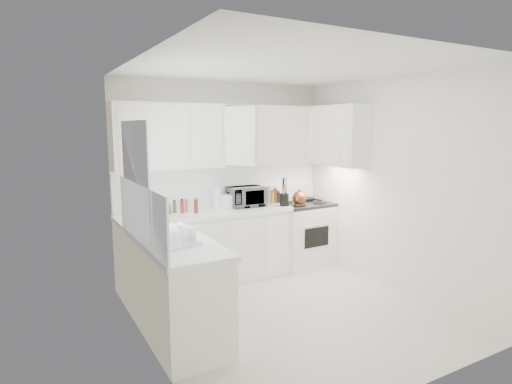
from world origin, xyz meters
TOP-DOWN VIEW (x-y plane):
  - floor at (0.00, 0.00)m, footprint 3.20×3.20m
  - ceiling at (0.00, 0.00)m, footprint 3.20×3.20m
  - wall_back at (0.00, 1.60)m, footprint 3.00×0.00m
  - wall_front at (0.00, -1.60)m, footprint 3.00×0.00m
  - wall_left at (-1.50, 0.00)m, footprint 0.00×3.20m
  - wall_right at (1.50, 0.00)m, footprint 0.00×3.20m
  - window_blinds at (-1.48, 0.35)m, footprint 0.06×0.96m
  - lower_cabinets_back at (-0.39, 1.30)m, footprint 2.22×0.60m
  - lower_cabinets_left at (-1.20, 0.20)m, footprint 0.60×1.60m
  - countertop_back at (-0.39, 1.29)m, footprint 2.24×0.64m
  - countertop_left at (-1.19, 0.20)m, footprint 0.64×1.62m
  - backsplash_back at (0.00, 1.59)m, footprint 2.98×0.02m
  - backsplash_left at (-1.49, 0.20)m, footprint 0.02×1.60m
  - upper_cabinets_back at (0.00, 1.44)m, footprint 3.00×0.33m
  - upper_cabinets_right at (1.33, 0.82)m, footprint 0.33×0.90m
  - sink at (-1.19, 0.55)m, footprint 0.42×0.38m
  - stove at (1.10, 1.27)m, footprint 0.79×0.66m
  - tea_kettle at (0.92, 1.11)m, footprint 0.27×0.23m
  - frying_pan at (1.28, 1.43)m, footprint 0.35×0.45m
  - microwave at (0.21, 1.35)m, footprint 0.48×0.27m
  - rice_cooker at (-0.03, 1.40)m, footprint 0.23×0.23m
  - paper_towel at (-0.16, 1.44)m, footprint 0.12×0.12m
  - utensil_crock at (0.68, 1.13)m, footprint 0.15×0.15m
  - dish_rack at (-1.25, -0.04)m, footprint 0.45×0.39m
  - spice_left_0 at (-0.85, 1.42)m, footprint 0.06×0.06m
  - spice_left_1 at (-0.78, 1.33)m, footprint 0.06×0.06m
  - spice_left_2 at (-0.70, 1.42)m, footprint 0.06×0.06m
  - spice_left_3 at (-0.62, 1.33)m, footprint 0.06×0.06m
  - spice_left_4 at (-0.55, 1.42)m, footprint 0.06×0.06m
  - sauce_right_0 at (0.58, 1.46)m, footprint 0.06×0.06m
  - sauce_right_1 at (0.64, 1.40)m, footprint 0.06×0.06m
  - sauce_right_2 at (0.69, 1.46)m, footprint 0.06×0.06m
  - sauce_right_3 at (0.74, 1.40)m, footprint 0.06×0.06m

SIDE VIEW (x-z plane):
  - floor at x=0.00m, z-range 0.00..0.00m
  - lower_cabinets_back at x=-0.39m, z-range 0.00..0.90m
  - lower_cabinets_left at x=-1.20m, z-range 0.00..0.90m
  - stove at x=1.10m, z-range 0.00..1.19m
  - countertop_back at x=-0.39m, z-range 0.90..0.95m
  - countertop_left at x=-1.19m, z-range 0.90..0.95m
  - frying_pan at x=1.28m, z-range 0.95..0.98m
  - spice_left_0 at x=-0.85m, z-range 0.95..1.08m
  - spice_left_1 at x=-0.78m, z-range 0.95..1.08m
  - spice_left_2 at x=-0.70m, z-range 0.95..1.08m
  - spice_left_3 at x=-0.62m, z-range 0.95..1.08m
  - spice_left_4 at x=-0.55m, z-range 0.95..1.08m
  - sauce_right_0 at x=0.58m, z-range 0.95..1.14m
  - sauce_right_1 at x=0.64m, z-range 0.95..1.14m
  - sauce_right_2 at x=0.69m, z-range 0.95..1.14m
  - sauce_right_3 at x=0.74m, z-range 0.95..1.14m
  - dish_rack at x=-1.25m, z-range 0.95..1.16m
  - tea_kettle at x=0.92m, z-range 0.94..1.17m
  - rice_cooker at x=-0.03m, z-range 0.95..1.16m
  - sink at x=-1.19m, z-range 0.92..1.22m
  - paper_towel at x=-0.16m, z-range 0.95..1.22m
  - microwave at x=0.21m, z-range 0.95..1.28m
  - utensil_crock at x=0.68m, z-range 0.95..1.35m
  - backsplash_back at x=0.00m, z-range 0.95..1.50m
  - backsplash_left at x=-1.49m, z-range 0.95..1.50m
  - wall_back at x=0.00m, z-range -0.20..2.80m
  - wall_front at x=0.00m, z-range -0.20..2.80m
  - wall_left at x=-1.50m, z-range -0.30..2.90m
  - wall_right at x=1.50m, z-range -0.30..2.90m
  - upper_cabinets_back at x=0.00m, z-range 1.10..1.90m
  - upper_cabinets_right at x=1.33m, z-range 1.10..1.90m
  - window_blinds at x=-1.48m, z-range 1.02..2.08m
  - ceiling at x=0.00m, z-range 2.60..2.60m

